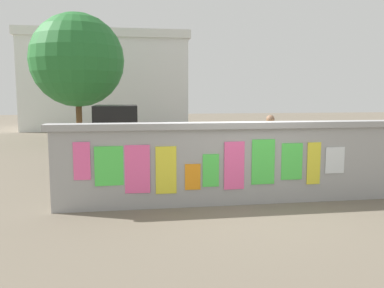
{
  "coord_description": "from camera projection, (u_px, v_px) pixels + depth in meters",
  "views": [
    {
      "loc": [
        -2.21,
        -7.57,
        2.15
      ],
      "look_at": [
        -0.8,
        1.29,
        1.05
      ],
      "focal_mm": 37.62,
      "sensor_mm": 36.0,
      "label": 1
    }
  ],
  "objects": [
    {
      "name": "ground",
      "position": [
        185.0,
        150.0,
        15.87
      ],
      "size": [
        60.0,
        60.0,
        0.0
      ],
      "primitive_type": "plane",
      "color": "#6B6051"
    },
    {
      "name": "poster_wall",
      "position": [
        242.0,
        162.0,
        7.92
      ],
      "size": [
        7.45,
        0.42,
        1.62
      ],
      "color": "#9D9D9D",
      "rests_on": "ground"
    },
    {
      "name": "auto_rickshaw_truck",
      "position": [
        151.0,
        138.0,
        11.69
      ],
      "size": [
        3.61,
        1.53,
        1.85
      ],
      "color": "black",
      "rests_on": "ground"
    },
    {
      "name": "motorcycle",
      "position": [
        326.0,
        166.0,
        9.61
      ],
      "size": [
        1.88,
        0.64,
        0.87
      ],
      "color": "black",
      "rests_on": "ground"
    },
    {
      "name": "bicycle_near",
      "position": [
        285.0,
        149.0,
        13.41
      ],
      "size": [
        1.7,
        0.44,
        0.95
      ],
      "color": "black",
      "rests_on": "ground"
    },
    {
      "name": "person_walking",
      "position": [
        270.0,
        139.0,
        10.71
      ],
      "size": [
        0.46,
        0.46,
        1.62
      ],
      "color": "#D83F72",
      "rests_on": "ground"
    },
    {
      "name": "tree_roadside",
      "position": [
        77.0,
        60.0,
        17.89
      ],
      "size": [
        4.14,
        4.14,
        5.75
      ],
      "color": "brown",
      "rests_on": "ground"
    },
    {
      "name": "building_background",
      "position": [
        107.0,
        82.0,
        26.29
      ],
      "size": [
        10.16,
        6.12,
        5.98
      ],
      "color": "white",
      "rests_on": "ground"
    }
  ]
}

